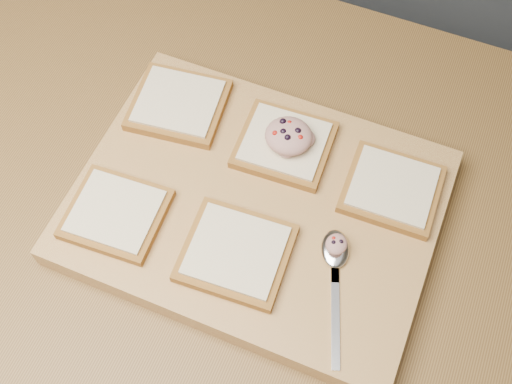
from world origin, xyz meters
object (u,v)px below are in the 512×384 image
at_px(cutting_board, 256,207).
at_px(bread_far_center, 284,144).
at_px(tuna_salad_dollop, 289,136).
at_px(spoon, 335,258).

xyz_separation_m(cutting_board, bread_far_center, (0.00, 0.09, 0.03)).
relative_size(cutting_board, tuna_salad_dollop, 7.30).
height_order(cutting_board, bread_far_center, bread_far_center).
bearing_deg(spoon, bread_far_center, 132.04).
distance_m(cutting_board, spoon, 0.13).
relative_size(cutting_board, spoon, 2.68).
bearing_deg(tuna_salad_dollop, spoon, -49.08).
bearing_deg(cutting_board, tuna_salad_dollop, 84.01).
relative_size(cutting_board, bread_far_center, 3.63).
height_order(bread_far_center, spoon, bread_far_center).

